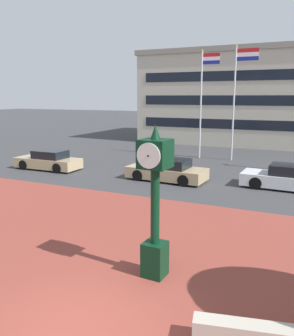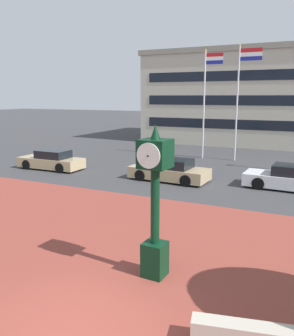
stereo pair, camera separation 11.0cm
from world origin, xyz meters
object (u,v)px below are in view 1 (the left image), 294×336
Objects in this scene: car_street_mid at (287,178)px; car_street_far at (49,161)px; flagpole_secondary at (237,94)px; car_street_distant at (167,171)px; street_clock at (155,200)px; flagpole_primary at (203,97)px; civic_building at (249,97)px.

car_street_far is (-14.70, -1.31, -0.00)m from car_street_mid.
flagpole_secondary is at bearing 32.58° from car_street_mid.
street_clock is at bearing -157.08° from car_street_distant.
car_street_distant is at bearing -104.22° from flagpole_secondary.
flagpole_primary is 2.57m from flagpole_secondary.
flagpole_secondary is 0.41× the size of civic_building.
flagpole_secondary reaches higher than flagpole_primary.
car_street_mid is at bearing -59.53° from flagpole_secondary.
street_clock is 0.49× the size of flagpole_secondary.
civic_building is (-3.17, 32.23, 2.54)m from street_clock.
civic_building is at bearing 95.80° from flagpole_secondary.
car_street_far is at bearing 142.82° from street_clock.
car_street_far is 0.97× the size of car_street_distant.
civic_building is (0.70, 21.78, 4.09)m from car_street_distant.
street_clock is 0.89× the size of car_street_distant.
car_street_distant is 22.17m from civic_building.
street_clock is 11.25m from car_street_distant.
flagpole_primary is (-0.48, 8.20, 4.12)m from car_street_distant.
street_clock is at bearing -84.39° from civic_building.
car_street_far is at bearing -112.15° from civic_building.
flagpole_primary is 0.98× the size of flagpole_secondary.
car_street_distant is 0.55× the size of flagpole_secondary.
civic_building reaches higher than flagpole_secondary.
flagpole_primary is (7.85, 8.60, 4.13)m from car_street_far.
flagpole_secondary is at bearing -51.55° from car_street_far.
flagpole_primary reaches higher than street_clock.
car_street_mid and car_street_distant have the same top height.
street_clock reaches higher than car_street_distant.
car_street_far is 0.54× the size of flagpole_primary.
car_street_distant is at bearing -88.38° from car_street_far.
car_street_mid is at bearing -86.04° from car_street_far.
civic_building reaches higher than car_street_far.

